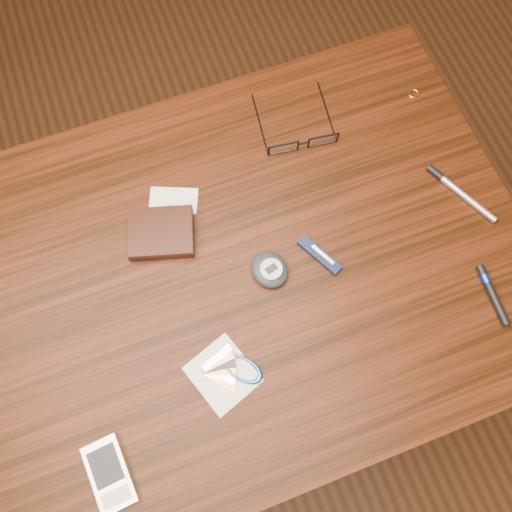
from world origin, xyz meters
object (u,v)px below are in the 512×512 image
object	(u,v)px
pedometer	(270,269)
silver_pen	(456,189)
eyeglasses	(302,141)
notepad_keys	(232,371)
wallet_and_card	(162,232)
pocket_knife	(319,255)
pda_phone	(110,474)
desk	(230,287)

from	to	relation	value
pedometer	silver_pen	bearing A→B (deg)	3.97
eyeglasses	notepad_keys	world-z (taller)	eyeglasses
wallet_and_card	silver_pen	xyz separation A→B (m)	(0.50, -0.10, -0.01)
pedometer	pocket_knife	distance (m)	0.09
silver_pen	pda_phone	bearing A→B (deg)	-161.28
desk	silver_pen	world-z (taller)	silver_pen
pda_phone	notepad_keys	size ratio (longest dim) A/B	0.83
pocket_knife	silver_pen	size ratio (longest dim) A/B	0.61
wallet_and_card	pda_phone	size ratio (longest dim) A/B	1.45
wallet_and_card	pedometer	bearing A→B (deg)	-40.31
pda_phone	wallet_and_card	bearing A→B (deg)	61.34
eyeglasses	pda_phone	world-z (taller)	eyeglasses
notepad_keys	desk	bearing A→B (deg)	73.06
wallet_and_card	eyeglasses	xyz separation A→B (m)	(0.28, 0.08, 0.00)
pedometer	wallet_and_card	bearing A→B (deg)	139.69
silver_pen	notepad_keys	bearing A→B (deg)	-161.69
pedometer	notepad_keys	size ratio (longest dim) A/B	0.62
pocket_knife	eyeglasses	bearing A→B (deg)	75.88
wallet_and_card	notepad_keys	size ratio (longest dim) A/B	1.20
desk	pocket_knife	xyz separation A→B (m)	(0.15, -0.03, 0.11)
pda_phone	pocket_knife	xyz separation A→B (m)	(0.41, 0.20, -0.00)
wallet_and_card	eyeglasses	bearing A→B (deg)	15.37
pocket_knife	notepad_keys	bearing A→B (deg)	-147.67
wallet_and_card	pocket_knife	world-z (taller)	wallet_and_card
desk	pda_phone	distance (m)	0.36
notepad_keys	silver_pen	size ratio (longest dim) A/B	0.93
wallet_and_card	notepad_keys	distance (m)	0.25
pda_phone	pedometer	size ratio (longest dim) A/B	1.33
wallet_and_card	silver_pen	size ratio (longest dim) A/B	1.11
wallet_and_card	pda_phone	distance (m)	0.37
desk	silver_pen	distance (m)	0.43
desk	notepad_keys	world-z (taller)	notepad_keys
eyeglasses	pedometer	xyz separation A→B (m)	(-0.14, -0.20, -0.00)
pedometer	notepad_keys	distance (m)	0.17
eyeglasses	pedometer	distance (m)	0.24
desk	silver_pen	bearing A→B (deg)	-0.08
pocket_knife	pedometer	bearing A→B (deg)	177.45
pedometer	notepad_keys	bearing A→B (deg)	-130.80
pda_phone	eyeglasses	bearing A→B (deg)	41.27
silver_pen	eyeglasses	bearing A→B (deg)	140.61
desk	eyeglasses	bearing A→B (deg)	40.96
pda_phone	notepad_keys	world-z (taller)	pda_phone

